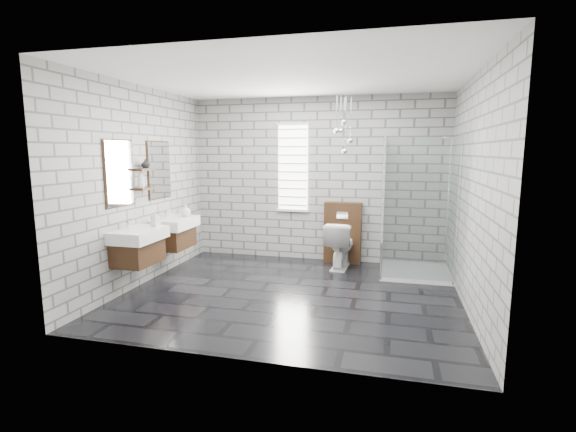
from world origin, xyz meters
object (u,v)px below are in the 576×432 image
at_px(vanity_right, 173,224).
at_px(shower_enclosure, 410,242).
at_px(cistern_panel, 343,233).
at_px(toilet, 340,245).
at_px(vanity_left, 136,236).

height_order(vanity_right, shower_enclosure, shower_enclosure).
distance_m(cistern_panel, toilet, 0.36).
bearing_deg(cistern_panel, toilet, -90.00).
distance_m(cistern_panel, shower_enclosure, 1.16).
height_order(vanity_left, shower_enclosure, shower_enclosure).
relative_size(cistern_panel, shower_enclosure, 0.49).
bearing_deg(shower_enclosure, cistern_panel, 153.53).
distance_m(vanity_left, toilet, 3.03).
bearing_deg(vanity_left, toilet, 38.07).
xyz_separation_m(vanity_left, vanity_right, (0.00, 0.91, 0.00)).
relative_size(vanity_right, shower_enclosure, 0.77).
bearing_deg(toilet, cistern_panel, -86.61).
relative_size(cistern_panel, toilet, 1.36).
height_order(shower_enclosure, toilet, shower_enclosure).
xyz_separation_m(shower_enclosure, toilet, (-1.04, 0.19, -0.14)).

